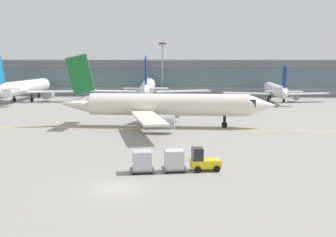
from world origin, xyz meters
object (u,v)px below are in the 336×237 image
object	(u,v)px
baggage_tug	(203,161)
cargo_dolly_trailing	(142,161)
cargo_dolly_lead	(174,160)
gate_airplane_1	(25,88)
gate_airplane_2	(148,87)
gate_airplane_3	(275,90)
taxiing_regional_jet	(166,105)
apron_light_mast_1	(162,67)

from	to	relation	value
baggage_tug	cargo_dolly_trailing	distance (m)	5.47
cargo_dolly_lead	baggage_tug	bearing A→B (deg)	-0.00
gate_airplane_1	cargo_dolly_lead	xyz separation A→B (m)	(37.48, -63.49, -2.11)
gate_airplane_2	gate_airplane_3	size ratio (longest dim) A/B	1.21
cargo_dolly_lead	taxiing_regional_jet	bearing A→B (deg)	84.44
gate_airplane_3	apron_light_mast_1	world-z (taller)	apron_light_mast_1
gate_airplane_1	apron_light_mast_1	distance (m)	34.67
gate_airplane_2	cargo_dolly_trailing	xyz separation A→B (m)	(5.87, -66.14, -2.11)
gate_airplane_3	cargo_dolly_lead	bearing A→B (deg)	163.19
gate_airplane_2	apron_light_mast_1	size ratio (longest dim) A/B	2.27
taxiing_regional_jet	apron_light_mast_1	distance (m)	52.01
taxiing_regional_jet	cargo_dolly_lead	distance (m)	25.72
baggage_tug	apron_light_mast_1	distance (m)	77.52
cargo_dolly_lead	apron_light_mast_1	size ratio (longest dim) A/B	0.17
baggage_tug	cargo_dolly_lead	xyz separation A→B (m)	(-2.58, -0.47, 0.16)
gate_airplane_2	apron_light_mast_1	distance (m)	12.73
gate_airplane_1	cargo_dolly_lead	world-z (taller)	gate_airplane_1
gate_airplane_2	apron_light_mast_1	world-z (taller)	apron_light_mast_1
taxiing_regional_jet	cargo_dolly_trailing	distance (m)	26.15
gate_airplane_3	baggage_tug	xyz separation A→B (m)	(-18.57, -64.79, -1.73)
gate_airplane_2	taxiing_regional_jet	distance (m)	40.62
gate_airplane_2	apron_light_mast_1	xyz separation A→B (m)	(2.70, 11.59, 4.54)
taxiing_regional_jet	cargo_dolly_trailing	size ratio (longest dim) A/B	13.66
taxiing_regional_jet	baggage_tug	bearing A→B (deg)	-77.22
gate_airplane_2	cargo_dolly_lead	size ratio (longest dim) A/B	13.55
gate_airplane_2	gate_airplane_3	distance (m)	29.82
baggage_tug	cargo_dolly_lead	world-z (taller)	baggage_tug
gate_airplane_1	baggage_tug	bearing A→B (deg)	-145.15
apron_light_mast_1	gate_airplane_3	bearing A→B (deg)	-23.80
baggage_tug	cargo_dolly_lead	bearing A→B (deg)	180.00
gate_airplane_1	baggage_tug	world-z (taller)	gate_airplane_1
gate_airplane_1	cargo_dolly_lead	distance (m)	73.76
taxiing_regional_jet	gate_airplane_2	bearing A→B (deg)	101.40
gate_airplane_2	taxiing_regional_jet	bearing A→B (deg)	-174.36
gate_airplane_1	gate_airplane_3	world-z (taller)	gate_airplane_1
cargo_dolly_trailing	apron_light_mast_1	size ratio (longest dim) A/B	0.17
cargo_dolly_lead	cargo_dolly_trailing	distance (m)	2.84
gate_airplane_1	gate_airplane_2	bearing A→B (deg)	-83.34
gate_airplane_3	taxiing_regional_jet	distance (m)	46.04
gate_airplane_1	baggage_tug	size ratio (longest dim) A/B	11.35
gate_airplane_1	baggage_tug	distance (m)	74.71
gate_airplane_3	cargo_dolly_trailing	world-z (taller)	gate_airplane_3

